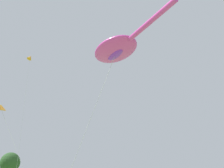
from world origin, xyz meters
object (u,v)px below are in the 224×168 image
object	(u,v)px
big_show_kite	(116,49)
small_kite_box_yellow	(3,113)
small_kite_streamer_purple	(30,58)
tree_pine_center	(10,163)

from	to	relation	value
big_show_kite	small_kite_box_yellow	xyz separation A→B (m)	(-6.26, 4.01, -5.38)
small_kite_streamer_purple	tree_pine_center	world-z (taller)	small_kite_streamer_purple
small_kite_box_yellow	tree_pine_center	size ratio (longest dim) A/B	0.74
small_kite_box_yellow	small_kite_streamer_purple	world-z (taller)	small_kite_streamer_purple
big_show_kite	small_kite_box_yellow	bearing A→B (deg)	69.89
tree_pine_center	small_kite_streamer_purple	bearing A→B (deg)	-109.53
small_kite_streamer_purple	tree_pine_center	bearing A→B (deg)	153.04
small_kite_box_yellow	tree_pine_center	distance (m)	46.05
big_show_kite	small_kite_streamer_purple	world-z (taller)	small_kite_streamer_purple
tree_pine_center	small_kite_box_yellow	bearing A→B (deg)	-112.05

